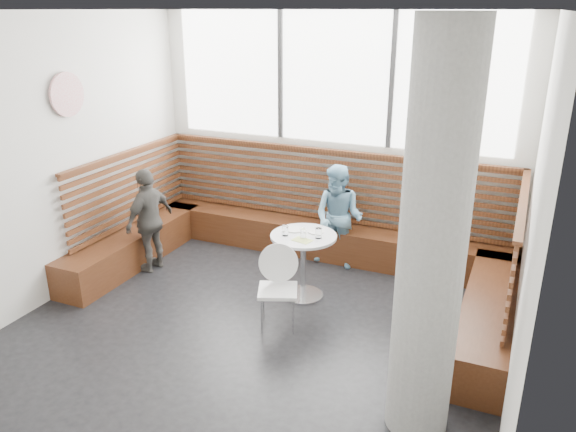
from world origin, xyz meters
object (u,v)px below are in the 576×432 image
at_px(concrete_column, 432,244).
at_px(cafe_chair, 280,281).
at_px(adult_man, 429,243).
at_px(child_back, 339,218).
at_px(cafe_table, 303,253).
at_px(child_left, 150,220).

xyz_separation_m(concrete_column, cafe_chair, (-1.66, 0.96, -1.08)).
distance_m(adult_man, child_back, 1.55).
bearing_deg(cafe_table, concrete_column, -44.39).
xyz_separation_m(concrete_column, adult_man, (-0.28, 1.74, -0.72)).
xyz_separation_m(concrete_column, child_back, (-1.57, 2.58, -0.91)).
distance_m(cafe_chair, child_back, 1.63).
relative_size(concrete_column, cafe_table, 4.08).
relative_size(child_back, child_left, 1.01).
bearing_deg(child_left, cafe_table, 98.01).
height_order(cafe_chair, child_back, child_back).
xyz_separation_m(cafe_chair, child_back, (0.09, 1.62, 0.17)).
relative_size(cafe_table, child_left, 0.58).
bearing_deg(cafe_chair, child_left, 142.16).
relative_size(concrete_column, child_left, 2.36).
height_order(cafe_table, cafe_chair, cafe_chair).
relative_size(cafe_chair, child_back, 0.64).
bearing_deg(concrete_column, adult_man, 99.19).
bearing_deg(child_back, adult_man, -27.22).
bearing_deg(cafe_table, adult_man, 4.24).
relative_size(cafe_table, adult_man, 0.44).
height_order(cafe_table, child_back, child_back).
distance_m(cafe_table, cafe_chair, 0.68).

